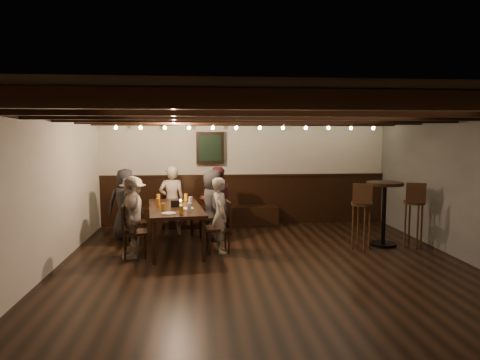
{
  "coord_description": "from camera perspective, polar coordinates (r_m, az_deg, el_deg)",
  "views": [
    {
      "loc": [
        -0.98,
        -6.21,
        2.04
      ],
      "look_at": [
        -0.31,
        1.3,
        1.24
      ],
      "focal_mm": 32.0,
      "sensor_mm": 36.0,
      "label": 1
    }
  ],
  "objects": [
    {
      "name": "bar_stool_left",
      "position": [
        7.98,
        15.87,
        -5.73
      ],
      "size": [
        0.41,
        0.43,
        1.2
      ],
      "rotation": [
        0.0,
        0.0,
        -0.35
      ],
      "color": "#321D10",
      "rests_on": "floor"
    },
    {
      "name": "pint_c",
      "position": [
        7.85,
        -10.89,
        -2.94
      ],
      "size": [
        0.07,
        0.07,
        0.14
      ],
      "primitive_type": "cylinder",
      "color": "#BF7219",
      "rests_on": "dining_table"
    },
    {
      "name": "pint_g",
      "position": [
        6.98,
        -7.82,
        -4.0
      ],
      "size": [
        0.07,
        0.07,
        0.14
      ],
      "primitive_type": "cylinder",
      "color": "#BF7219",
      "rests_on": "dining_table"
    },
    {
      "name": "person_bench_centre",
      "position": [
        8.82,
        -9.08,
        -2.73
      ],
      "size": [
        0.55,
        0.4,
        1.42
      ],
      "primitive_type": "imported",
      "rotation": [
        0.0,
        0.0,
        3.27
      ],
      "color": "gray",
      "rests_on": "floor"
    },
    {
      "name": "person_bench_right",
      "position": [
        8.77,
        -3.14,
        -2.78
      ],
      "size": [
        0.74,
        0.61,
        1.4
      ],
      "primitive_type": "imported",
      "rotation": [
        0.0,
        0.0,
        3.27
      ],
      "color": "maroon",
      "rests_on": "floor"
    },
    {
      "name": "pint_a",
      "position": [
        8.45,
        -10.86,
        -2.32
      ],
      "size": [
        0.07,
        0.07,
        0.14
      ],
      "primitive_type": "cylinder",
      "color": "#BF7219",
      "rests_on": "dining_table"
    },
    {
      "name": "bar_stool_right",
      "position": [
        8.43,
        22.13,
        -5.32
      ],
      "size": [
        0.41,
        0.43,
        1.2
      ],
      "rotation": [
        0.0,
        0.0,
        -0.37
      ],
      "color": "#321D10",
      "rests_on": "floor"
    },
    {
      "name": "pint_d",
      "position": [
        7.99,
        -6.6,
        -2.72
      ],
      "size": [
        0.07,
        0.07,
        0.14
      ],
      "primitive_type": "cylinder",
      "color": "silver",
      "rests_on": "dining_table"
    },
    {
      "name": "room",
      "position": [
        8.51,
        -0.37,
        -0.49
      ],
      "size": [
        7.0,
        7.0,
        7.0
      ],
      "color": "black",
      "rests_on": "ground"
    },
    {
      "name": "pint_b",
      "position": [
        8.43,
        -7.24,
        -2.28
      ],
      "size": [
        0.07,
        0.07,
        0.14
      ],
      "primitive_type": "cylinder",
      "color": "#BF7219",
      "rests_on": "dining_table"
    },
    {
      "name": "person_right_near",
      "position": [
        8.31,
        -3.67,
        -3.35
      ],
      "size": [
        0.52,
        0.72,
        1.37
      ],
      "primitive_type": "imported",
      "rotation": [
        0.0,
        0.0,
        1.7
      ],
      "color": "#2A2A2C",
      "rests_on": "floor"
    },
    {
      "name": "plate_near",
      "position": [
        7.08,
        -9.5,
        -4.4
      ],
      "size": [
        0.24,
        0.24,
        0.01
      ],
      "primitive_type": "cylinder",
      "color": "white",
      "rests_on": "dining_table"
    },
    {
      "name": "person_bench_left",
      "position": [
        8.67,
        -14.98,
        -3.08
      ],
      "size": [
        0.73,
        0.53,
        1.39
      ],
      "primitive_type": "imported",
      "rotation": [
        0.0,
        0.0,
        3.27
      ],
      "color": "#252528",
      "rests_on": "floor"
    },
    {
      "name": "chair_right_near",
      "position": [
        8.38,
        -3.85,
        -6.05
      ],
      "size": [
        0.48,
        0.48,
        0.94
      ],
      "rotation": [
        0.0,
        0.0,
        1.7
      ],
      "color": "black",
      "rests_on": "floor"
    },
    {
      "name": "chair_left_near",
      "position": [
        8.31,
        -13.78,
        -6.51
      ],
      "size": [
        0.43,
        0.43,
        0.85
      ],
      "rotation": [
        0.0,
        0.0,
        -1.44
      ],
      "color": "black",
      "rests_on": "floor"
    },
    {
      "name": "condiment_caddy",
      "position": [
        7.72,
        -8.63,
        -3.13
      ],
      "size": [
        0.15,
        0.1,
        0.12
      ],
      "primitive_type": "cube",
      "color": "black",
      "rests_on": "dining_table"
    },
    {
      "name": "person_left_far",
      "position": [
        7.34,
        -14.28,
        -4.84
      ],
      "size": [
        0.43,
        0.83,
        1.36
      ],
      "primitive_type": "imported",
      "rotation": [
        0.0,
        0.0,
        -1.44
      ],
      "color": "gray",
      "rests_on": "floor"
    },
    {
      "name": "dining_table",
      "position": [
        7.79,
        -8.64,
        -3.96
      ],
      "size": [
        1.16,
        2.12,
        0.76
      ],
      "rotation": [
        0.0,
        0.0,
        0.13
      ],
      "color": "black",
      "rests_on": "floor"
    },
    {
      "name": "chair_right_far",
      "position": [
        7.52,
        -2.84,
        -7.56
      ],
      "size": [
        0.46,
        0.46,
        0.89
      ],
      "rotation": [
        0.0,
        0.0,
        1.7
      ],
      "color": "black",
      "rests_on": "floor"
    },
    {
      "name": "candle",
      "position": [
        8.08,
        -7.94,
        -2.97
      ],
      "size": [
        0.05,
        0.05,
        0.05
      ],
      "primitive_type": "cylinder",
      "color": "beige",
      "rests_on": "dining_table"
    },
    {
      "name": "pint_e",
      "position": [
        7.31,
        -10.15,
        -3.59
      ],
      "size": [
        0.07,
        0.07,
        0.14
      ],
      "primitive_type": "cylinder",
      "color": "#BF7219",
      "rests_on": "dining_table"
    },
    {
      "name": "chair_left_far",
      "position": [
        7.43,
        -13.95,
        -7.93
      ],
      "size": [
        0.45,
        0.45,
        0.88
      ],
      "rotation": [
        0.0,
        0.0,
        -1.44
      ],
      "color": "black",
      "rests_on": "floor"
    },
    {
      "name": "person_right_far",
      "position": [
        7.44,
        -2.62,
        -4.7
      ],
      "size": [
        0.37,
        0.51,
        1.31
      ],
      "primitive_type": "imported",
      "rotation": [
        0.0,
        0.0,
        1.7
      ],
      "color": "gray",
      "rests_on": "floor"
    },
    {
      "name": "plate_far",
      "position": [
        7.5,
        -7.12,
        -3.79
      ],
      "size": [
        0.24,
        0.24,
        0.01
      ],
      "primitive_type": "cylinder",
      "color": "white",
      "rests_on": "dining_table"
    },
    {
      "name": "pint_f",
      "position": [
        7.24,
        -6.79,
        -3.63
      ],
      "size": [
        0.07,
        0.07,
        0.14
      ],
      "primitive_type": "cylinder",
      "color": "silver",
      "rests_on": "dining_table"
    },
    {
      "name": "person_left_near",
      "position": [
        8.23,
        -14.07,
        -3.95
      ],
      "size": [
        0.57,
        0.88,
        1.28
      ],
      "primitive_type": "imported",
      "rotation": [
        0.0,
        0.0,
        -1.44
      ],
      "color": "#AB9F91",
      "rests_on": "floor"
    },
    {
      "name": "high_top_table",
      "position": [
        8.3,
        18.67,
        -3.05
      ],
      "size": [
        0.66,
        0.66,
        1.18
      ],
      "color": "black",
      "rests_on": "floor"
    }
  ]
}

